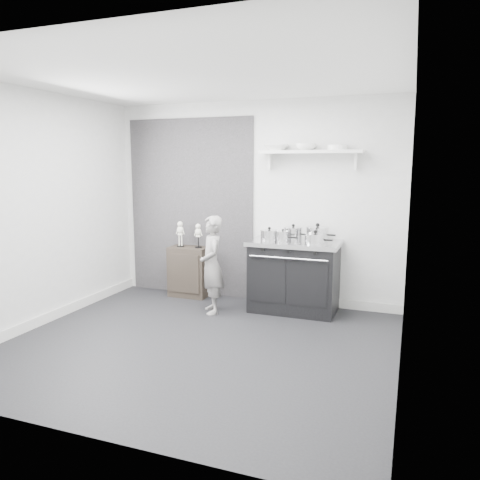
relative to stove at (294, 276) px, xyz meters
name	(u,v)px	position (x,y,z in m)	size (l,w,h in m)	color
ground	(198,344)	(-0.67, -1.48, -0.46)	(4.00, 4.00, 0.00)	black
room_shell	(194,187)	(-0.75, -1.33, 1.18)	(4.02, 3.62, 2.71)	silver
wall_shelf	(311,153)	(0.13, 0.20, 1.55)	(1.30, 0.26, 0.24)	silver
stove	(294,276)	(0.00, 0.00, 0.00)	(1.14, 0.71, 0.91)	black
side_cabinet	(189,272)	(-1.56, 0.13, -0.10)	(0.55, 0.32, 0.71)	black
child	(212,265)	(-0.95, -0.44, 0.16)	(0.45, 0.30, 1.24)	gray
pot_front_left	(269,235)	(-0.31, -0.10, 0.52)	(0.31, 0.22, 0.17)	silver
pot_back_left	(293,233)	(-0.05, 0.10, 0.53)	(0.33, 0.24, 0.20)	silver
pot_back_right	(317,234)	(0.26, 0.10, 0.54)	(0.37, 0.29, 0.22)	silver
pot_front_right	(315,239)	(0.29, -0.17, 0.52)	(0.34, 0.25, 0.17)	silver
pot_front_center	(283,236)	(-0.12, -0.13, 0.52)	(0.25, 0.17, 0.16)	silver
skeleton_full	(180,232)	(-1.69, 0.13, 0.46)	(0.12, 0.07, 0.41)	silver
skeleton_torso	(198,234)	(-1.41, 0.13, 0.45)	(0.11, 0.07, 0.39)	silver
bowl_large	(277,148)	(-0.31, 0.19, 1.62)	(0.30, 0.30, 0.07)	white
bowl_small	(306,147)	(0.07, 0.19, 1.62)	(0.26, 0.26, 0.08)	white
plate_stack	(338,147)	(0.47, 0.19, 1.61)	(0.25, 0.25, 0.06)	white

